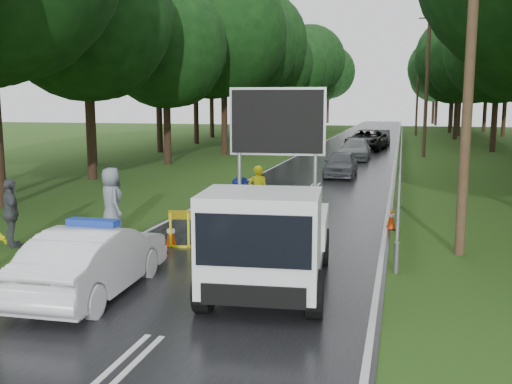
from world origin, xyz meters
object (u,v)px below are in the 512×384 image
(officer, at_px, (258,192))
(civilian, at_px, (242,217))
(work_truck, at_px, (269,237))
(barrier, at_px, (215,220))
(police_sedan, at_px, (95,261))
(queue_car_second, at_px, (355,149))
(queue_car_third, at_px, (366,140))
(queue_car_fourth, at_px, (382,137))
(queue_car_first, at_px, (341,164))

(officer, relative_size, civilian, 0.89)
(work_truck, height_order, officer, work_truck)
(barrier, relative_size, civilian, 1.22)
(barrier, xyz_separation_m, civilian, (0.85, -0.50, 0.22))
(work_truck, bearing_deg, officer, 100.35)
(work_truck, distance_m, barrier, 3.44)
(police_sedan, height_order, queue_car_second, police_sedan)
(police_sedan, relative_size, barrier, 1.75)
(officer, bearing_deg, queue_car_third, -104.81)
(queue_car_third, bearing_deg, police_sedan, -88.86)
(police_sedan, xyz_separation_m, queue_car_third, (3.04, 35.50, 0.12))
(queue_car_fourth, bearing_deg, queue_car_first, -96.52)
(queue_car_first, bearing_deg, queue_car_third, 88.57)
(queue_car_fourth, bearing_deg, police_sedan, -98.96)
(officer, xyz_separation_m, queue_car_fourth, (2.68, 33.63, -0.22))
(queue_car_second, bearing_deg, barrier, -93.70)
(queue_car_second, height_order, queue_car_fourth, queue_car_second)
(officer, relative_size, queue_car_second, 0.38)
(work_truck, relative_size, queue_car_first, 1.36)
(queue_car_third, bearing_deg, civilian, -85.75)
(queue_car_second, xyz_separation_m, queue_car_fourth, (1.19, 13.63, -0.01))
(work_truck, bearing_deg, queue_car_third, 84.72)
(officer, distance_m, civilian, 4.56)
(civilian, distance_m, queue_car_second, 24.51)
(queue_car_third, bearing_deg, queue_car_second, -85.85)
(officer, xyz_separation_m, civilian, (0.74, -4.50, 0.11))
(barrier, relative_size, queue_car_second, 0.52)
(barrier, bearing_deg, officer, 78.22)
(police_sedan, distance_m, civilian, 3.95)
(barrier, height_order, queue_car_second, queue_car_second)
(barrier, height_order, queue_car_first, queue_car_first)
(police_sedan, relative_size, officer, 2.40)
(work_truck, bearing_deg, queue_car_second, 85.35)
(work_truck, relative_size, officer, 2.99)
(officer, xyz_separation_m, queue_car_first, (1.49, 11.15, -0.22))
(work_truck, bearing_deg, barrier, 120.95)
(police_sedan, xyz_separation_m, work_truck, (3.23, 1.12, 0.40))
(queue_car_fourth, bearing_deg, civilian, -96.40)
(work_truck, relative_size, queue_car_second, 1.13)
(barrier, bearing_deg, queue_car_third, 76.46)
(barrier, xyz_separation_m, queue_car_second, (1.60, 23.99, -0.09))
(police_sedan, distance_m, queue_car_first, 19.23)
(queue_car_first, xyz_separation_m, queue_car_fourth, (1.19, 22.47, 0.00))
(queue_car_first, bearing_deg, queue_car_second, 89.44)
(queue_car_second, bearing_deg, work_truck, -88.94)
(queue_car_second, bearing_deg, queue_car_fourth, 85.12)
(police_sedan, relative_size, queue_car_third, 0.73)
(queue_car_third, bearing_deg, queue_car_first, -84.84)
(police_sedan, distance_m, work_truck, 3.44)
(civilian, distance_m, queue_car_fourth, 38.18)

